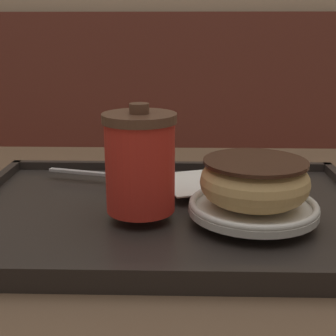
# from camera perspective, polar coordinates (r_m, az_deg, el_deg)

# --- Properties ---
(booth_bench) EXTENTS (1.49, 0.44, 1.00)m
(booth_bench) POSITION_cam_1_polar(r_m,az_deg,el_deg) (1.57, -6.13, -7.30)
(booth_bench) COLOR brown
(booth_bench) RESTS_ON ground_plane
(cafe_table) EXTENTS (0.88, 0.69, 0.72)m
(cafe_table) POSITION_cam_1_polar(r_m,az_deg,el_deg) (0.68, 0.76, -18.62)
(cafe_table) COLOR brown
(cafe_table) RESTS_ON ground_plane
(serving_tray) EXTENTS (0.50, 0.35, 0.02)m
(serving_tray) POSITION_cam_1_polar(r_m,az_deg,el_deg) (0.57, -0.00, -5.46)
(serving_tray) COLOR #282321
(serving_tray) RESTS_ON cafe_table
(napkin_paper) EXTENTS (0.15, 0.13, 0.00)m
(napkin_paper) POSITION_cam_1_polar(r_m,az_deg,el_deg) (0.64, 4.78, -1.61)
(napkin_paper) COLOR white
(napkin_paper) RESTS_ON serving_tray
(coffee_cup_front) EXTENTS (0.08, 0.08, 0.12)m
(coffee_cup_front) POSITION_cam_1_polar(r_m,az_deg,el_deg) (0.52, -3.43, 0.73)
(coffee_cup_front) COLOR red
(coffee_cup_front) RESTS_ON serving_tray
(plate_with_chocolate_donut) EXTENTS (0.14, 0.14, 0.01)m
(plate_with_chocolate_donut) POSITION_cam_1_polar(r_m,az_deg,el_deg) (0.53, 10.33, -4.65)
(plate_with_chocolate_donut) COLOR white
(plate_with_chocolate_donut) RESTS_ON serving_tray
(donut_chocolate_glazed) EXTENTS (0.12, 0.12, 0.05)m
(donut_chocolate_glazed) POSITION_cam_1_polar(r_m,az_deg,el_deg) (0.52, 10.50, -1.51)
(donut_chocolate_glazed) COLOR #DBB270
(donut_chocolate_glazed) RESTS_ON plate_with_chocolate_donut
(spoon) EXTENTS (0.16, 0.06, 0.01)m
(spoon) POSITION_cam_1_polar(r_m,az_deg,el_deg) (0.65, -4.88, -0.82)
(spoon) COLOR silver
(spoon) RESTS_ON serving_tray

